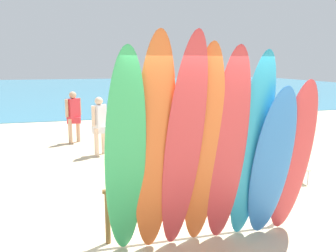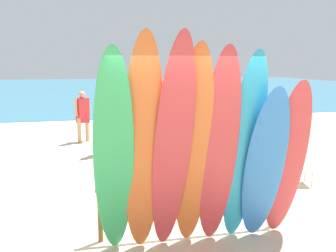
{
  "view_description": "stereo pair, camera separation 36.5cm",
  "coord_description": "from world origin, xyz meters",
  "px_view_note": "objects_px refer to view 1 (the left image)",
  "views": [
    {
      "loc": [
        -1.8,
        -4.71,
        2.43
      ],
      "look_at": [
        0.0,
        1.72,
        1.27
      ],
      "focal_mm": 39.31,
      "sensor_mm": 36.0,
      "label": 1
    },
    {
      "loc": [
        -1.44,
        -4.79,
        2.43
      ],
      "look_at": [
        0.0,
        1.72,
        1.27
      ],
      "focal_mm": 39.31,
      "sensor_mm": 36.0,
      "label": 2
    }
  ],
  "objects_px": {
    "surfboard_rack": "(200,193)",
    "beachgoer_photographing": "(73,113)",
    "surfboard_orange_3": "(203,151)",
    "surfboard_red_7": "(293,160)",
    "surfboard_teal_5": "(252,150)",
    "beachgoer_strolling": "(212,124)",
    "beach_chair_red": "(291,159)",
    "surfboard_blue_6": "(272,165)",
    "beachgoer_near_rack": "(178,115)",
    "surfboard_red_2": "(183,149)",
    "surfboard_red_4": "(227,150)",
    "surfboard_orange_1": "(154,151)",
    "surfboard_green_0": "(125,160)",
    "beachgoer_by_water": "(99,122)"
  },
  "relations": [
    {
      "from": "surfboard_rack",
      "to": "surfboard_red_4",
      "type": "height_order",
      "value": "surfboard_red_4"
    },
    {
      "from": "beachgoer_near_rack",
      "to": "surfboard_orange_1",
      "type": "bearing_deg",
      "value": 162.39
    },
    {
      "from": "surfboard_red_7",
      "to": "surfboard_orange_3",
      "type": "bearing_deg",
      "value": -175.53
    },
    {
      "from": "beachgoer_near_rack",
      "to": "beach_chair_red",
      "type": "bearing_deg",
      "value": -160.34
    },
    {
      "from": "surfboard_red_7",
      "to": "beach_chair_red",
      "type": "xyz_separation_m",
      "value": [
        1.56,
        2.28,
        -0.69
      ]
    },
    {
      "from": "surfboard_teal_5",
      "to": "beachgoer_by_water",
      "type": "distance_m",
      "value": 5.62
    },
    {
      "from": "surfboard_teal_5",
      "to": "beachgoer_near_rack",
      "type": "xyz_separation_m",
      "value": [
        0.91,
        6.23,
        -0.42
      ]
    },
    {
      "from": "surfboard_red_7",
      "to": "beachgoer_by_water",
      "type": "xyz_separation_m",
      "value": [
        -2.11,
        5.41,
        -0.23
      ]
    },
    {
      "from": "beachgoer_by_water",
      "to": "surfboard_green_0",
      "type": "bearing_deg",
      "value": 39.54
    },
    {
      "from": "surfboard_teal_5",
      "to": "surfboard_orange_3",
      "type": "bearing_deg",
      "value": 178.75
    },
    {
      "from": "surfboard_rack",
      "to": "surfboard_red_2",
      "type": "height_order",
      "value": "surfboard_red_2"
    },
    {
      "from": "surfboard_orange_3",
      "to": "beachgoer_by_water",
      "type": "relative_size",
      "value": 1.77
    },
    {
      "from": "surfboard_red_4",
      "to": "surfboard_red_7",
      "type": "xyz_separation_m",
      "value": [
        0.99,
        0.03,
        -0.2
      ]
    },
    {
      "from": "surfboard_orange_1",
      "to": "surfboard_blue_6",
      "type": "xyz_separation_m",
      "value": [
        1.62,
        0.05,
        -0.31
      ]
    },
    {
      "from": "surfboard_green_0",
      "to": "surfboard_red_4",
      "type": "distance_m",
      "value": 1.32
    },
    {
      "from": "beachgoer_strolling",
      "to": "surfboard_red_4",
      "type": "bearing_deg",
      "value": 151.25
    },
    {
      "from": "surfboard_green_0",
      "to": "beachgoer_by_water",
      "type": "height_order",
      "value": "surfboard_green_0"
    },
    {
      "from": "surfboard_rack",
      "to": "surfboard_red_7",
      "type": "relative_size",
      "value": 1.2
    },
    {
      "from": "surfboard_red_2",
      "to": "beach_chair_red",
      "type": "relative_size",
      "value": 3.56
    },
    {
      "from": "surfboard_red_4",
      "to": "surfboard_teal_5",
      "type": "distance_m",
      "value": 0.37
    },
    {
      "from": "surfboard_teal_5",
      "to": "beachgoer_strolling",
      "type": "bearing_deg",
      "value": 70.01
    },
    {
      "from": "surfboard_rack",
      "to": "beachgoer_by_water",
      "type": "bearing_deg",
      "value": 101.16
    },
    {
      "from": "beachgoer_near_rack",
      "to": "beachgoer_photographing",
      "type": "bearing_deg",
      "value": 75.21
    },
    {
      "from": "beach_chair_red",
      "to": "surfboard_orange_1",
      "type": "bearing_deg",
      "value": -133.57
    },
    {
      "from": "surfboard_blue_6",
      "to": "beachgoer_near_rack",
      "type": "bearing_deg",
      "value": 85.51
    },
    {
      "from": "surfboard_teal_5",
      "to": "beach_chair_red",
      "type": "bearing_deg",
      "value": 42.02
    },
    {
      "from": "surfboard_rack",
      "to": "surfboard_red_2",
      "type": "bearing_deg",
      "value": -127.1
    },
    {
      "from": "beach_chair_red",
      "to": "beachgoer_near_rack",
      "type": "bearing_deg",
      "value": 120.25
    },
    {
      "from": "surfboard_rack",
      "to": "beachgoer_photographing",
      "type": "relative_size",
      "value": 1.77
    },
    {
      "from": "beachgoer_strolling",
      "to": "beachgoer_by_water",
      "type": "bearing_deg",
      "value": 60.04
    },
    {
      "from": "surfboard_orange_3",
      "to": "surfboard_teal_5",
      "type": "height_order",
      "value": "surfboard_orange_3"
    },
    {
      "from": "surfboard_blue_6",
      "to": "surfboard_rack",
      "type": "bearing_deg",
      "value": 147.94
    },
    {
      "from": "surfboard_teal_5",
      "to": "beachgoer_strolling",
      "type": "relative_size",
      "value": 1.71
    },
    {
      "from": "surfboard_red_2",
      "to": "beachgoer_photographing",
      "type": "relative_size",
      "value": 1.84
    },
    {
      "from": "surfboard_red_4",
      "to": "surfboard_orange_1",
      "type": "bearing_deg",
      "value": -174.22
    },
    {
      "from": "surfboard_orange_1",
      "to": "beachgoer_near_rack",
      "type": "bearing_deg",
      "value": 71.06
    },
    {
      "from": "beachgoer_near_rack",
      "to": "surfboard_green_0",
      "type": "bearing_deg",
      "value": 159.67
    },
    {
      "from": "surfboard_red_4",
      "to": "surfboard_red_2",
      "type": "bearing_deg",
      "value": -169.94
    },
    {
      "from": "surfboard_red_7",
      "to": "beachgoer_photographing",
      "type": "xyz_separation_m",
      "value": [
        -2.73,
        7.16,
        -0.22
      ]
    },
    {
      "from": "surfboard_teal_5",
      "to": "surfboard_red_2",
      "type": "bearing_deg",
      "value": -176.92
    },
    {
      "from": "surfboard_rack",
      "to": "beach_chair_red",
      "type": "bearing_deg",
      "value": 33.34
    },
    {
      "from": "surfboard_teal_5",
      "to": "beachgoer_strolling",
      "type": "distance_m",
      "value": 4.52
    },
    {
      "from": "surfboard_red_2",
      "to": "beachgoer_strolling",
      "type": "bearing_deg",
      "value": 57.82
    },
    {
      "from": "surfboard_red_2",
      "to": "beachgoer_photographing",
      "type": "distance_m",
      "value": 7.37
    },
    {
      "from": "surfboard_red_4",
      "to": "beachgoer_near_rack",
      "type": "xyz_separation_m",
      "value": [
        1.28,
        6.27,
        -0.44
      ]
    },
    {
      "from": "surfboard_green_0",
      "to": "surfboard_blue_6",
      "type": "bearing_deg",
      "value": 3.61
    },
    {
      "from": "surfboard_orange_3",
      "to": "surfboard_red_7",
      "type": "xyz_separation_m",
      "value": [
        1.32,
        0.02,
        -0.22
      ]
    },
    {
      "from": "beachgoer_strolling",
      "to": "surfboard_blue_6",
      "type": "bearing_deg",
      "value": 159.03
    },
    {
      "from": "surfboard_orange_3",
      "to": "surfboard_teal_5",
      "type": "relative_size",
      "value": 1.04
    },
    {
      "from": "surfboard_orange_3",
      "to": "surfboard_red_7",
      "type": "relative_size",
      "value": 1.19
    }
  ]
}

